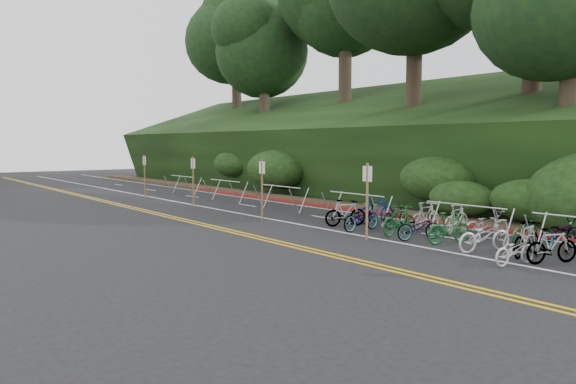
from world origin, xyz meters
name	(u,v)px	position (x,y,z in m)	size (l,w,h in m)	color
ground	(493,270)	(0.00, 0.00, 0.00)	(120.00, 120.00, 0.00)	black
road_markings	(276,222)	(0.63, 10.10, 0.00)	(7.47, 80.00, 0.01)	gold
red_curb	(338,208)	(5.70, 12.00, 0.05)	(0.25, 28.00, 0.10)	maroon
embankment	(348,152)	(12.96, 19.04, 2.57)	(14.30, 48.14, 9.11)	black
tree_cluster	(282,19)	(9.76, 22.04, 11.19)	(32.18, 53.82, 17.91)	#2D2319
bike_racks_rest	(280,193)	(3.00, 13.00, 0.85)	(1.14, 23.00, 1.17)	#A5A6A7
signposts_rest	(224,181)	(0.60, 14.00, 1.43)	(0.08, 18.40, 2.50)	brown
bike_front	(515,250)	(0.91, -0.02, 0.39)	(1.49, 0.52, 0.78)	beige
bike_valet	(482,228)	(2.94, 2.31, 0.49)	(3.38, 12.42, 1.10)	slate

